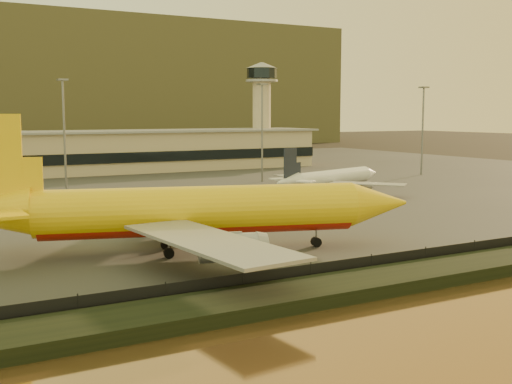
% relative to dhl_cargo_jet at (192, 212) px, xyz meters
% --- Properties ---
extents(ground, '(900.00, 900.00, 0.00)m').
position_rel_dhl_cargo_jet_xyz_m(ground, '(10.55, -7.40, -5.47)').
color(ground, black).
rests_on(ground, ground).
extents(embankment, '(320.00, 7.00, 1.40)m').
position_rel_dhl_cargo_jet_xyz_m(embankment, '(10.55, -24.40, -4.77)').
color(embankment, black).
rests_on(embankment, ground).
extents(tarmac, '(320.00, 220.00, 0.20)m').
position_rel_dhl_cargo_jet_xyz_m(tarmac, '(10.55, 87.60, -5.37)').
color(tarmac, '#2D2D2D').
rests_on(tarmac, ground).
extents(perimeter_fence, '(300.00, 0.05, 2.20)m').
position_rel_dhl_cargo_jet_xyz_m(perimeter_fence, '(10.55, -20.40, -4.17)').
color(perimeter_fence, black).
rests_on(perimeter_fence, tarmac).
extents(terminal_building, '(202.00, 25.00, 12.60)m').
position_rel_dhl_cargo_jet_xyz_m(terminal_building, '(-3.97, 118.15, 0.77)').
color(terminal_building, tan).
rests_on(terminal_building, tarmac).
extents(control_tower, '(11.20, 11.20, 35.50)m').
position_rel_dhl_cargo_jet_xyz_m(control_tower, '(80.55, 123.60, 16.19)').
color(control_tower, tan).
rests_on(control_tower, tarmac).
extents(apron_light_masts, '(152.20, 12.20, 25.40)m').
position_rel_dhl_cargo_jet_xyz_m(apron_light_masts, '(25.55, 67.60, 10.23)').
color(apron_light_masts, slate).
rests_on(apron_light_masts, tarmac).
extents(dhl_cargo_jet, '(58.08, 55.50, 17.66)m').
position_rel_dhl_cargo_jet_xyz_m(dhl_cargo_jet, '(0.00, 0.00, 0.00)').
color(dhl_cargo_jet, yellow).
rests_on(dhl_cargo_jet, tarmac).
extents(white_narrowbody_jet, '(36.03, 34.25, 10.60)m').
position_rel_dhl_cargo_jet_xyz_m(white_narrowbody_jet, '(52.66, 42.75, -2.11)').
color(white_narrowbody_jet, silver).
rests_on(white_narrowbody_jet, tarmac).
extents(gse_vehicle_yellow, '(3.99, 2.64, 1.65)m').
position_rel_dhl_cargo_jet_xyz_m(gse_vehicle_yellow, '(12.41, 18.43, -4.45)').
color(gse_vehicle_yellow, yellow).
rests_on(gse_vehicle_yellow, tarmac).
extents(gse_vehicle_white, '(4.20, 1.89, 1.89)m').
position_rel_dhl_cargo_jet_xyz_m(gse_vehicle_white, '(0.66, 25.32, -4.33)').
color(gse_vehicle_white, silver).
rests_on(gse_vehicle_white, tarmac).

